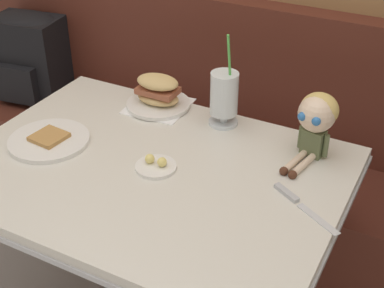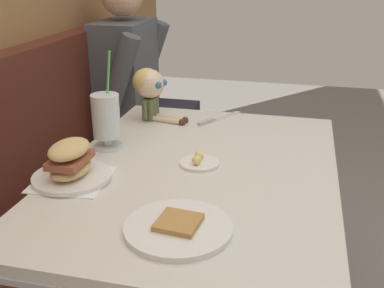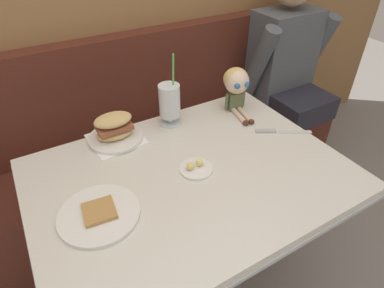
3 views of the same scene
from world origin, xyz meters
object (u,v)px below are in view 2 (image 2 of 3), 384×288
Objects in this scene: toast_plate at (178,227)px; butter_saucer at (199,162)px; milkshake_glass at (106,119)px; seated_doll at (150,87)px; sandwich_plate at (71,165)px; butter_knife at (213,120)px; diner_patron at (133,77)px.

butter_saucer is (0.36, 0.03, 0.00)m from toast_plate.
seated_doll is (0.31, -0.04, 0.03)m from milkshake_glass.
butter_knife is (0.59, -0.28, -0.04)m from sandwich_plate.
seated_doll is at bearing -4.76° from sandwich_plate.
diner_patron is (0.58, 0.54, -0.00)m from butter_knife.
milkshake_glass reaches higher than butter_saucer.
diner_patron is (0.92, 0.26, -0.10)m from milkshake_glass.
butter_saucer is (0.18, -0.32, -0.04)m from sandwich_plate.
diner_patron reaches higher than butter_knife.
sandwich_plate reaches higher than toast_plate.
diner_patron is (0.61, 0.30, -0.13)m from seated_doll.
butter_knife is 0.79m from diner_patron.
diner_patron is at bearing 30.39° from butter_saucer.
butter_knife is at bearing -137.17° from diner_patron.
butter_saucer is at bearing 5.33° from toast_plate.
milkshake_glass reaches higher than seated_doll.
toast_plate is at bearing -116.73° from sandwich_plate.
diner_patron reaches higher than milkshake_glass.
diner_patron is at bearing 24.38° from toast_plate.
toast_plate is at bearing -155.62° from diner_patron.
sandwich_plate is at bearing -167.78° from diner_patron.
milkshake_glass is (0.43, 0.36, 0.09)m from toast_plate.
toast_plate is 0.40m from sandwich_plate.
milkshake_glass is at bearing -164.51° from diner_patron.
butter_knife is at bearing -25.87° from sandwich_plate.
milkshake_glass is at bearing 78.92° from butter_saucer.
sandwich_plate is 1.20m from diner_patron.
diner_patron is at bearing 42.83° from butter_knife.
butter_saucer reaches higher than toast_plate.
sandwich_plate is at bearing 175.24° from seated_doll.
seated_doll is (0.74, 0.31, 0.12)m from toast_plate.
seated_doll is (-0.03, 0.24, 0.12)m from butter_knife.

